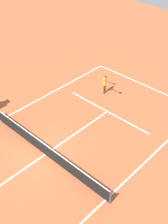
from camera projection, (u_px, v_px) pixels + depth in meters
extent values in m
plane|color=#AD5933|center=(45.00, 154.00, 18.91)|extent=(60.00, 60.00, 0.00)
cube|color=white|center=(145.00, 85.00, 25.45)|extent=(10.10, 0.10, 0.01)
cube|color=white|center=(106.00, 200.00, 16.17)|extent=(0.10, 22.67, 0.01)
cube|color=white|center=(0.00, 120.00, 21.66)|extent=(0.10, 22.67, 0.01)
cube|color=white|center=(107.00, 111.00, 22.51)|extent=(7.57, 0.10, 0.01)
cube|color=white|center=(45.00, 154.00, 18.91)|extent=(0.10, 12.47, 0.01)
cylinder|color=#4C4C51|center=(110.00, 197.00, 15.68)|extent=(0.10, 0.10, 1.07)
cube|color=black|center=(45.00, 149.00, 18.64)|extent=(10.70, 0.03, 0.91)
cube|color=white|center=(44.00, 144.00, 18.35)|extent=(10.70, 0.04, 0.06)
cylinder|color=brown|center=(105.00, 88.00, 24.33)|extent=(0.12, 0.12, 0.81)
cylinder|color=brown|center=(104.00, 90.00, 24.20)|extent=(0.12, 0.12, 0.81)
cylinder|color=yellow|center=(105.00, 82.00, 23.83)|extent=(0.28, 0.28, 0.63)
sphere|color=brown|center=(105.00, 76.00, 23.52)|extent=(0.23, 0.23, 0.23)
cylinder|color=brown|center=(106.00, 80.00, 23.92)|extent=(0.09, 0.09, 0.56)
cylinder|color=brown|center=(107.00, 81.00, 23.43)|extent=(0.57, 0.15, 0.09)
cylinder|color=black|center=(111.00, 83.00, 23.23)|extent=(0.26, 0.06, 0.04)
ellipsoid|color=red|center=(114.00, 84.00, 23.09)|extent=(0.35, 0.31, 0.04)
sphere|color=#CCE033|center=(111.00, 106.00, 22.99)|extent=(0.07, 0.07, 0.07)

